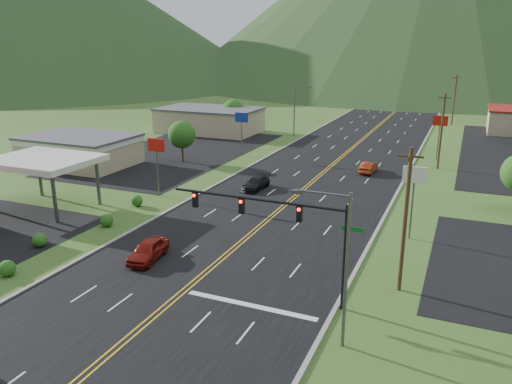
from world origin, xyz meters
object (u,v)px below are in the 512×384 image
at_px(streetlight_west, 296,107).
at_px(car_red_far, 369,167).
at_px(traffic_signal, 284,222).
at_px(gas_canopy, 43,162).
at_px(car_red_near, 148,251).
at_px(streetlight_east, 341,260).
at_px(car_dark_mid, 256,184).

relative_size(streetlight_west, car_red_far, 2.06).
xyz_separation_m(traffic_signal, gas_canopy, (-28.48, 8.00, -0.46)).
bearing_deg(traffic_signal, gas_canopy, 164.30).
bearing_deg(traffic_signal, car_red_near, 173.27).
bearing_deg(car_red_near, streetlight_east, -25.32).
distance_m(gas_canopy, car_dark_mid, 22.66).
bearing_deg(car_red_near, car_red_far, 65.47).
relative_size(car_dark_mid, car_red_far, 1.07).
relative_size(traffic_signal, gas_canopy, 1.31).
xyz_separation_m(streetlight_west, car_red_far, (17.06, -20.80, -4.46)).
bearing_deg(car_red_far, traffic_signal, 94.90).
xyz_separation_m(traffic_signal, car_red_near, (-11.68, 1.38, -4.55)).
bearing_deg(car_red_near, gas_canopy, 151.32).
bearing_deg(car_dark_mid, streetlight_west, 104.55).
relative_size(streetlight_east, gas_canopy, 0.90).
distance_m(streetlight_west, car_red_near, 55.18).
relative_size(traffic_signal, streetlight_west, 1.46).
height_order(streetlight_west, car_dark_mid, streetlight_west).
height_order(gas_canopy, car_dark_mid, gas_canopy).
bearing_deg(streetlight_west, car_dark_mid, -78.87).
distance_m(gas_canopy, car_red_far, 38.82).
height_order(car_red_near, car_dark_mid, car_red_near).
relative_size(gas_canopy, car_dark_mid, 2.15).
distance_m(traffic_signal, streetlight_east, 6.17).
distance_m(streetlight_east, car_red_far, 39.87).
xyz_separation_m(gas_canopy, car_red_far, (27.38, 27.20, -4.15)).
bearing_deg(streetlight_east, gas_canopy, 160.12).
relative_size(car_red_near, car_red_far, 1.05).
bearing_deg(streetlight_west, gas_canopy, -102.13).
bearing_deg(gas_canopy, car_red_far, 44.80).
height_order(traffic_signal, streetlight_east, streetlight_east).
xyz_separation_m(car_red_near, car_red_far, (10.58, 33.82, -0.06)).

